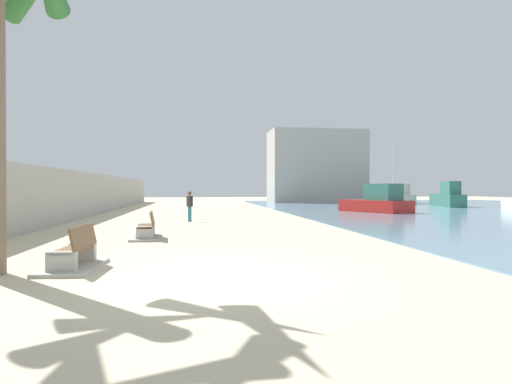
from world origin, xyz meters
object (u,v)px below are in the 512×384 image
(person_walking, at_px, (190,204))
(boat_nearest, at_px, (396,197))
(bench_far, at_px, (147,232))
(boat_far_left, at_px, (448,197))
(bench_near, at_px, (74,259))
(boat_far_right, at_px, (377,202))

(person_walking, distance_m, boat_nearest, 31.75)
(bench_far, bearing_deg, boat_far_left, 41.70)
(bench_near, height_order, person_walking, person_walking)
(boat_far_left, bearing_deg, bench_far, -138.30)
(bench_near, relative_size, person_walking, 1.31)
(person_walking, height_order, boat_far_left, boat_far_left)
(boat_far_right, bearing_deg, boat_far_left, 37.69)
(bench_far, bearing_deg, bench_near, -99.38)
(boat_far_left, bearing_deg, person_walking, -147.88)
(boat_far_right, bearing_deg, person_walking, -152.77)
(bench_near, height_order, boat_far_left, boat_far_left)
(bench_far, distance_m, person_walking, 7.91)
(person_walking, bearing_deg, boat_far_right, 27.23)
(boat_nearest, bearing_deg, boat_far_left, -74.19)
(bench_far, height_order, boat_nearest, boat_nearest)
(boat_nearest, bearing_deg, boat_far_right, -119.92)
(bench_far, xyz_separation_m, boat_nearest, (23.99, 30.09, 0.64))
(person_walking, bearing_deg, bench_near, -100.06)
(boat_far_right, relative_size, boat_far_left, 0.89)
(bench_far, xyz_separation_m, boat_far_left, (25.96, 23.13, 0.69))
(bench_near, distance_m, boat_nearest, 43.74)
(boat_nearest, relative_size, boat_far_left, 1.09)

